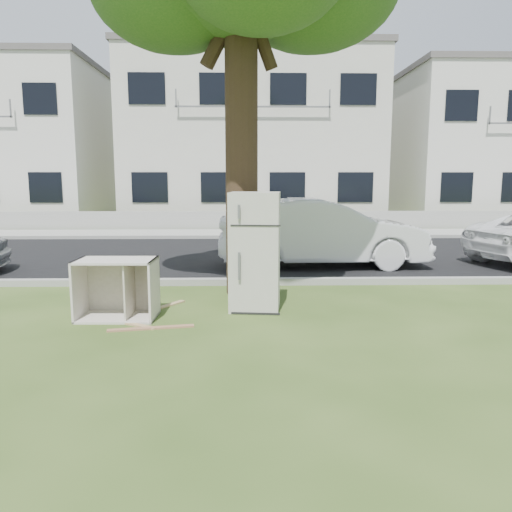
{
  "coord_description": "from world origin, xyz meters",
  "views": [
    {
      "loc": [
        -0.36,
        -6.69,
        1.98
      ],
      "look_at": [
        -0.19,
        0.6,
        0.84
      ],
      "focal_mm": 35.0,
      "sensor_mm": 36.0,
      "label": 1
    }
  ],
  "objects": [
    {
      "name": "ground",
      "position": [
        0.0,
        0.0,
        0.0
      ],
      "size": [
        120.0,
        120.0,
        0.0
      ],
      "primitive_type": "plane",
      "color": "#354B1A"
    },
    {
      "name": "road",
      "position": [
        0.0,
        6.0,
        0.01
      ],
      "size": [
        120.0,
        7.0,
        0.01
      ],
      "primitive_type": "cube",
      "color": "black",
      "rests_on": "ground"
    },
    {
      "name": "kerb_near",
      "position": [
        0.0,
        2.45,
        0.0
      ],
      "size": [
        120.0,
        0.18,
        0.12
      ],
      "primitive_type": "cube",
      "color": "gray",
      "rests_on": "ground"
    },
    {
      "name": "kerb_far",
      "position": [
        0.0,
        9.55,
        0.0
      ],
      "size": [
        120.0,
        0.18,
        0.12
      ],
      "primitive_type": "cube",
      "color": "gray",
      "rests_on": "ground"
    },
    {
      "name": "sidewalk",
      "position": [
        0.0,
        11.0,
        0.01
      ],
      "size": [
        120.0,
        2.8,
        0.01
      ],
      "primitive_type": "cube",
      "color": "gray",
      "rests_on": "ground"
    },
    {
      "name": "low_wall",
      "position": [
        0.0,
        12.6,
        0.35
      ],
      "size": [
        120.0,
        0.15,
        0.7
      ],
      "primitive_type": "cube",
      "color": "gray",
      "rests_on": "ground"
    },
    {
      "name": "townhouse_center",
      "position": [
        0.0,
        17.5,
        3.72
      ],
      "size": [
        11.22,
        8.16,
        7.44
      ],
      "color": "beige",
      "rests_on": "ground"
    },
    {
      "name": "townhouse_right",
      "position": [
        12.0,
        17.5,
        3.42
      ],
      "size": [
        10.2,
        8.16,
        6.84
      ],
      "color": "silver",
      "rests_on": "ground"
    },
    {
      "name": "fridge",
      "position": [
        -0.2,
        0.72,
        0.89
      ],
      "size": [
        0.8,
        0.75,
        1.77
      ],
      "primitive_type": "cube",
      "rotation": [
        0.0,
        0.0,
        -0.11
      ],
      "color": "beige",
      "rests_on": "ground"
    },
    {
      "name": "cabinet",
      "position": [
        -2.17,
        0.27,
        0.42
      ],
      "size": [
        1.11,
        0.7,
        0.85
      ],
      "primitive_type": "cube",
      "rotation": [
        0.0,
        0.0,
        -0.03
      ],
      "color": "white",
      "rests_on": "ground"
    },
    {
      "name": "plank_a",
      "position": [
        -1.6,
        -0.28,
        0.01
      ],
      "size": [
        1.13,
        0.3,
        0.02
      ],
      "primitive_type": "cube",
      "rotation": [
        0.0,
        0.0,
        0.18
      ],
      "color": "#996B4A",
      "rests_on": "ground"
    },
    {
      "name": "plank_b",
      "position": [
        -1.91,
        -0.08,
        0.01
      ],
      "size": [
        0.78,
        0.52,
        0.02
      ],
      "primitive_type": "cube",
      "rotation": [
        0.0,
        0.0,
        -0.55
      ],
      "color": "tan",
      "rests_on": "ground"
    },
    {
      "name": "plank_c",
      "position": [
        -1.6,
        0.84,
        0.01
      ],
      "size": [
        0.57,
        0.76,
        0.02
      ],
      "primitive_type": "cube",
      "rotation": [
        0.0,
        0.0,
        0.96
      ],
      "color": "tan",
      "rests_on": "ground"
    },
    {
      "name": "car_center",
      "position": [
        1.38,
        4.4,
        0.76
      ],
      "size": [
        4.66,
        1.76,
        1.52
      ],
      "primitive_type": "imported",
      "rotation": [
        0.0,
        0.0,
        1.6
      ],
      "color": "silver",
      "rests_on": "ground"
    }
  ]
}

